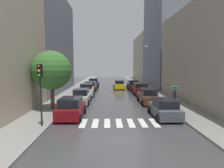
{
  "coord_description": "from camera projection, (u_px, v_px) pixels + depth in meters",
  "views": [
    {
      "loc": [
        -0.85,
        -10.4,
        4.35
      ],
      "look_at": [
        -0.14,
        20.54,
        1.26
      ],
      "focal_mm": 29.71,
      "sensor_mm": 36.0,
      "label": 1
    }
  ],
  "objects": [
    {
      "name": "ground_plane",
      "position": [
        112.0,
        89.0,
        34.67
      ],
      "size": [
        28.0,
        72.0,
        0.04
      ],
      "primitive_type": "cube",
      "color": "#3A3A3D"
    },
    {
      "name": "sidewalk_left",
      "position": [
        78.0,
        89.0,
        34.51
      ],
      "size": [
        3.0,
        72.0,
        0.15
      ],
      "primitive_type": "cube",
      "color": "gray",
      "rests_on": "ground"
    },
    {
      "name": "sidewalk_right",
      "position": [
        147.0,
        88.0,
        34.81
      ],
      "size": [
        3.0,
        72.0,
        0.15
      ],
      "primitive_type": "cube",
      "color": "gray",
      "rests_on": "ground"
    },
    {
      "name": "crosswalk_stripes",
      "position": [
        119.0,
        123.0,
        14.07
      ],
      "size": [
        5.85,
        2.2,
        0.01
      ],
      "color": "silver",
      "rests_on": "ground"
    },
    {
      "name": "building_left_mid",
      "position": [
        45.0,
        43.0,
        29.86
      ],
      "size": [
        6.0,
        17.28,
        15.78
      ],
      "primitive_type": "cube",
      "color": "slate",
      "rests_on": "ground"
    },
    {
      "name": "building_right_near",
      "position": [
        219.0,
        54.0,
        19.64
      ],
      "size": [
        6.0,
        21.26,
        11.18
      ],
      "primitive_type": "cube",
      "color": "#9E9384",
      "rests_on": "ground"
    },
    {
      "name": "building_right_mid",
      "position": [
        165.0,
        33.0,
        38.07
      ],
      "size": [
        6.0,
        15.13,
        22.18
      ],
      "primitive_type": "cube",
      "color": "slate",
      "rests_on": "ground"
    },
    {
      "name": "building_right_far",
      "position": [
        147.0,
        58.0,
        55.38
      ],
      "size": [
        6.0,
        18.21,
        12.99
      ],
      "primitive_type": "cube",
      "color": "#9E9384",
      "rests_on": "ground"
    },
    {
      "name": "parked_car_left_nearest",
      "position": [
        71.0,
        108.0,
        15.48
      ],
      "size": [
        2.16,
        4.04,
        1.7
      ],
      "rotation": [
        0.0,
        0.0,
        1.56
      ],
      "color": "maroon",
      "rests_on": "ground"
    },
    {
      "name": "parked_car_left_second",
      "position": [
        82.0,
        96.0,
        21.36
      ],
      "size": [
        2.02,
        4.16,
        1.7
      ],
      "rotation": [
        0.0,
        0.0,
        1.56
      ],
      "color": "silver",
      "rests_on": "ground"
    },
    {
      "name": "parked_car_left_third",
      "position": [
        87.0,
        90.0,
        26.92
      ],
      "size": [
        2.27,
        4.33,
        1.76
      ],
      "rotation": [
        0.0,
        0.0,
        1.62
      ],
      "color": "silver",
      "rests_on": "ground"
    },
    {
      "name": "parked_car_left_fourth",
      "position": [
        91.0,
        86.0,
        32.29
      ],
      "size": [
        2.3,
        4.57,
        1.59
      ],
      "rotation": [
        0.0,
        0.0,
        1.53
      ],
      "color": "brown",
      "rests_on": "ground"
    },
    {
      "name": "parked_car_left_fifth",
      "position": [
        94.0,
        83.0,
        38.99
      ],
      "size": [
        2.18,
        4.77,
        1.66
      ],
      "rotation": [
        0.0,
        0.0,
        1.56
      ],
      "color": "navy",
      "rests_on": "ground"
    },
    {
      "name": "parked_car_right_nearest",
      "position": [
        164.0,
        109.0,
        15.54
      ],
      "size": [
        2.09,
        4.15,
        1.59
      ],
      "rotation": [
        0.0,
        0.0,
        1.58
      ],
      "color": "#474C51",
      "rests_on": "ground"
    },
    {
      "name": "parked_car_right_second",
      "position": [
        148.0,
        96.0,
        21.46
      ],
      "size": [
        1.99,
        4.53,
        1.71
      ],
      "rotation": [
        0.0,
        0.0,
        1.57
      ],
      "color": "brown",
      "rests_on": "ground"
    },
    {
      "name": "parked_car_right_third",
      "position": [
        140.0,
        89.0,
        27.98
      ],
      "size": [
        2.17,
        4.74,
        1.74
      ],
      "rotation": [
        0.0,
        0.0,
        1.58
      ],
      "color": "maroon",
      "rests_on": "ground"
    },
    {
      "name": "parked_car_right_fourth",
      "position": [
        133.0,
        85.0,
        33.62
      ],
      "size": [
        2.05,
        4.45,
        1.74
      ],
      "rotation": [
        0.0,
        0.0,
        1.58
      ],
      "color": "black",
      "rests_on": "ground"
    },
    {
      "name": "taxi_midroad",
      "position": [
        119.0,
        85.0,
        34.76
      ],
      "size": [
        2.08,
        4.46,
        1.81
      ],
      "rotation": [
        0.0,
        0.0,
        1.57
      ],
      "color": "yellow",
      "rests_on": "ground"
    },
    {
      "name": "pedestrian_foreground",
      "position": [
        175.0,
        91.0,
        20.35
      ],
      "size": [
        1.02,
        1.02,
        1.94
      ],
      "rotation": [
        0.0,
        0.0,
        5.43
      ],
      "color": "navy",
      "rests_on": "sidewalk_right"
    },
    {
      "name": "street_tree_left",
      "position": [
        52.0,
        70.0,
        17.58
      ],
      "size": [
        3.72,
        3.72,
        5.62
      ],
      "color": "#513823",
      "rests_on": "sidewalk_left"
    },
    {
      "name": "traffic_light_left_corner",
      "position": [
        40.0,
        81.0,
        12.57
      ],
      "size": [
        0.3,
        0.42,
        4.3
      ],
      "color": "black",
      "rests_on": "sidewalk_left"
    },
    {
      "name": "lamp_post_right",
      "position": [
        146.0,
        65.0,
        31.0
      ],
      "size": [
        0.6,
        0.28,
        7.46
      ],
      "color": "#595B60",
      "rests_on": "sidewalk_right"
    }
  ]
}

